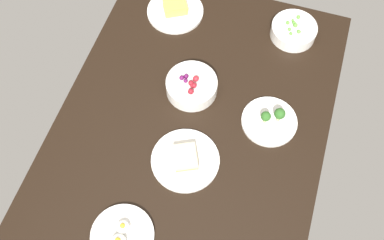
{
  "coord_description": "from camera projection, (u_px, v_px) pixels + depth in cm",
  "views": [
    {
      "loc": [
        67.11,
        21.28,
        139.36
      ],
      "look_at": [
        0.0,
        0.0,
        6.0
      ],
      "focal_mm": 42.42,
      "sensor_mm": 36.0,
      "label": 1
    }
  ],
  "objects": [
    {
      "name": "plate_cheese",
      "position": [
        175.0,
        10.0,
        1.74
      ],
      "size": [
        21.68,
        21.68,
        5.08
      ],
      "color": "white",
      "rests_on": "dining_table"
    },
    {
      "name": "bowl_peas",
      "position": [
        294.0,
        30.0,
        1.67
      ],
      "size": [
        16.87,
        16.87,
        6.4
      ],
      "color": "white",
      "rests_on": "dining_table"
    },
    {
      "name": "dining_table",
      "position": [
        192.0,
        125.0,
        1.54
      ],
      "size": [
        123.14,
        89.25,
        4.0
      ],
      "primitive_type": "cube",
      "color": "black",
      "rests_on": "ground"
    },
    {
      "name": "plate_eggs",
      "position": [
        122.0,
        236.0,
        1.34
      ],
      "size": [
        19.0,
        19.0,
        4.8
      ],
      "color": "white",
      "rests_on": "dining_table"
    },
    {
      "name": "plate_sandwich",
      "position": [
        185.0,
        159.0,
        1.45
      ],
      "size": [
        22.11,
        22.11,
        4.24
      ],
      "color": "white",
      "rests_on": "dining_table"
    },
    {
      "name": "bowl_berries",
      "position": [
        192.0,
        86.0,
        1.56
      ],
      "size": [
        17.87,
        17.87,
        7.35
      ],
      "color": "white",
      "rests_on": "dining_table"
    },
    {
      "name": "plate_broccoli",
      "position": [
        270.0,
        120.0,
        1.51
      ],
      "size": [
        18.77,
        18.77,
        7.07
      ],
      "color": "white",
      "rests_on": "dining_table"
    }
  ]
}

